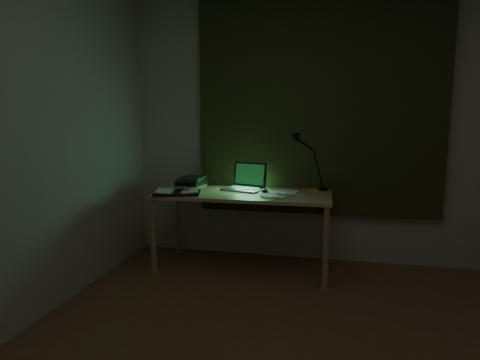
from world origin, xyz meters
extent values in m
cube|color=beige|center=(0.00, 2.00, 1.25)|extent=(3.50, 0.00, 2.50)
cube|color=#2E3018|center=(0.00, 1.96, 1.45)|extent=(2.20, 0.06, 2.00)
ellipsoid|color=black|center=(-0.43, 1.63, 0.71)|extent=(0.07, 0.10, 0.03)
cube|color=yellow|center=(-0.02, 1.81, 0.70)|extent=(0.09, 0.09, 0.02)
cube|color=#FF638D|center=(-0.16, 1.76, 0.70)|extent=(0.09, 0.09, 0.01)
camera|label=1|loc=(0.09, -1.77, 1.32)|focal=30.00mm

